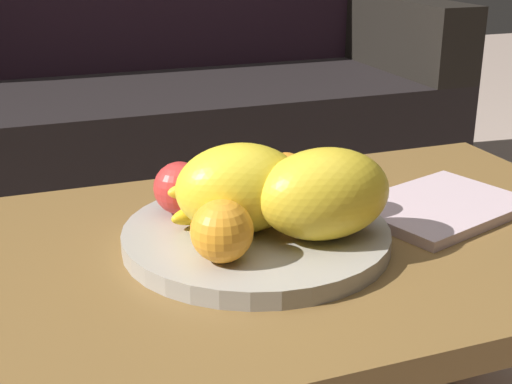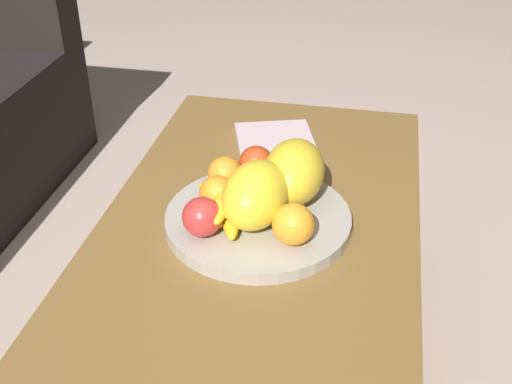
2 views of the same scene
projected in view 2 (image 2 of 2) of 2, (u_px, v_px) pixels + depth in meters
The scene contains 12 objects.
ground_plane at pixel (258, 371), 1.50m from camera, with size 8.00×8.00×0.00m, color tan.
coffee_table at pixel (258, 243), 1.30m from camera, with size 1.13×0.62×0.42m.
fruit_bowl at pixel (256, 219), 1.27m from camera, with size 0.36×0.36×0.03m, color #A49E93.
melon_large_front at pixel (256, 195), 1.21m from camera, with size 0.17×0.12×0.12m, color yellow.
melon_smaller_beside at pixel (294, 172), 1.28m from camera, with size 0.18×0.12×0.12m, color yellow.
orange_front at pixel (217, 193), 1.26m from camera, with size 0.07×0.07×0.07m, color orange.
orange_left at pixel (225, 174), 1.32m from camera, with size 0.07×0.07×0.07m, color orange.
orange_right at pixel (293, 224), 1.16m from camera, with size 0.08×0.08×0.08m, color orange.
apple_front at pixel (202, 217), 1.18m from camera, with size 0.08×0.08×0.08m, color red.
apple_left at pixel (256, 163), 1.35m from camera, with size 0.07×0.07×0.07m, color #BC3E19.
banana_bunch at pixel (227, 207), 1.23m from camera, with size 0.17×0.15×0.06m.
magazine at pixel (277, 148), 1.52m from camera, with size 0.25×0.18×0.02m, color beige.
Camera 2 is at (-1.02, -0.20, 1.16)m, focal length 45.48 mm.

